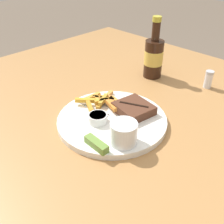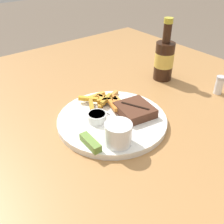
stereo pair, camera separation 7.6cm
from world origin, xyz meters
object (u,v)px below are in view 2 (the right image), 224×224
at_px(beer_bottle, 164,59).
at_px(fork_utensil, 94,106).
at_px(steak_portion, 135,110).
at_px(salt_shaker, 219,85).
at_px(dinner_plate, 112,120).
at_px(dipping_sauce_cup, 97,117).
at_px(coleslaw_cup, 118,133).
at_px(pickle_spear, 90,143).

bearing_deg(beer_bottle, fork_utensil, -85.82).
height_order(steak_portion, salt_shaker, salt_shaker).
distance_m(dinner_plate, salt_shaker, 0.41).
bearing_deg(dinner_plate, dipping_sauce_cup, -106.05).
bearing_deg(steak_portion, fork_utensil, -146.88).
xyz_separation_m(coleslaw_cup, dipping_sauce_cup, (-0.11, 0.01, -0.02)).
xyz_separation_m(fork_utensil, salt_shaker, (0.18, 0.41, 0.01)).
relative_size(dipping_sauce_cup, fork_utensil, 0.41).
bearing_deg(coleslaw_cup, salt_shaker, 91.03).
bearing_deg(fork_utensil, steak_portion, 28.79).
bearing_deg(steak_portion, dipping_sauce_cup, -109.33).
distance_m(steak_portion, beer_bottle, 0.31).
height_order(dinner_plate, fork_utensil, fork_utensil).
xyz_separation_m(dinner_plate, steak_portion, (0.03, 0.07, 0.02)).
bearing_deg(steak_portion, pickle_spear, -78.50).
xyz_separation_m(pickle_spear, fork_utensil, (-0.15, 0.11, -0.01)).
bearing_deg(dipping_sauce_cup, coleslaw_cup, -7.34).
relative_size(dinner_plate, beer_bottle, 1.40).
relative_size(pickle_spear, fork_utensil, 0.55).
bearing_deg(pickle_spear, dipping_sauce_cup, 135.32).
bearing_deg(dinner_plate, pickle_spear, -61.96).
distance_m(dinner_plate, steak_portion, 0.07).
distance_m(dinner_plate, fork_utensil, 0.09).
distance_m(coleslaw_cup, fork_utensil, 0.20).
distance_m(steak_portion, salt_shaker, 0.34).
relative_size(steak_portion, salt_shaker, 1.82).
bearing_deg(pickle_spear, coleslaw_cup, 59.55).
bearing_deg(salt_shaker, pickle_spear, -93.03).
bearing_deg(dinner_plate, coleslaw_cup, -30.45).
bearing_deg(coleslaw_cup, dipping_sauce_cup, 172.66).
xyz_separation_m(coleslaw_cup, salt_shaker, (-0.01, 0.46, -0.02)).
xyz_separation_m(dipping_sauce_cup, fork_utensil, (-0.07, 0.04, -0.01)).
distance_m(dipping_sauce_cup, fork_utensil, 0.08).
bearing_deg(beer_bottle, steak_portion, -63.23).
height_order(coleslaw_cup, salt_shaker, coleslaw_cup).
height_order(fork_utensil, beer_bottle, beer_bottle).
bearing_deg(beer_bottle, dinner_plate, -71.84).
relative_size(coleslaw_cup, fork_utensil, 0.52).
relative_size(dinner_plate, pickle_spear, 4.33).
relative_size(beer_bottle, salt_shaker, 3.55).
xyz_separation_m(steak_portion, beer_bottle, (-0.14, 0.27, 0.05)).
distance_m(steak_portion, pickle_spear, 0.19).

